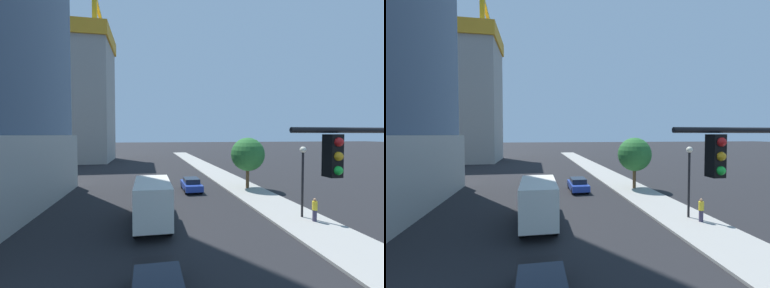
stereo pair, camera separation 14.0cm
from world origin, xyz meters
The scene contains 8 objects.
sidewalk centered at (8.16, 20.00, 0.07)m, with size 4.18×120.00×0.15m, color #9E9B93.
construction_building centered at (-16.86, 57.76, 15.96)m, with size 13.57×15.20×35.50m.
street_lamp centered at (8.55, 13.78, 3.52)m, with size 0.44×0.44×5.05m.
street_tree centered at (8.54, 23.64, 3.87)m, with size 3.68×3.68×5.58m.
car_green centered at (-2.04, 25.90, 0.72)m, with size 1.79×4.78×1.45m.
car_blue centered at (2.28, 23.99, 0.70)m, with size 1.82×4.20×1.39m.
box_truck centered at (-2.04, 14.78, 1.72)m, with size 2.27×7.35×3.04m.
pedestrian_yellow_shirt centered at (8.85, 12.82, 0.95)m, with size 0.34×0.34×1.58m.
Camera 1 is at (-2.34, -2.18, 6.03)m, focal length 23.27 mm.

